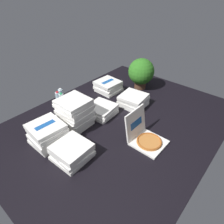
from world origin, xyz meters
TOP-DOWN VIEW (x-y plane):
  - ground_plane at (0.00, 0.00)m, footprint 3.20×2.40m
  - open_pizza_box at (-0.08, -0.47)m, footprint 0.36×0.43m
  - pizza_stack_left_far at (-0.01, 0.32)m, footprint 0.42×0.42m
  - pizza_stack_right_mid at (0.48, 0.11)m, footprint 0.40×0.40m
  - pizza_stack_center_far at (-0.41, 0.40)m, footprint 0.39×0.39m
  - pizza_stack_right_near at (-0.85, 0.39)m, footprint 0.40×0.41m
  - pizza_stack_left_near at (0.57, 0.70)m, footprint 0.39×0.40m
  - pizza_stack_left_mid at (-0.82, -0.01)m, footprint 0.40×0.39m
  - water_bottle_0 at (-0.27, 0.88)m, footprint 0.07×0.07m
  - water_bottle_1 at (-0.27, 0.96)m, footprint 0.07×0.07m
  - water_bottle_2 at (-0.19, 1.00)m, footprint 0.07×0.07m
  - water_bottle_3 at (-0.18, 0.78)m, footprint 0.07×0.07m
  - potted_plant at (1.01, 0.34)m, footprint 0.44×0.44m

SIDE VIEW (x-z plane):
  - ground_plane at x=0.00m, z-range -0.02..0.00m
  - pizza_stack_left_far at x=-0.01m, z-range 0.00..0.13m
  - open_pizza_box at x=-0.08m, z-range -0.12..0.27m
  - pizza_stack_right_mid at x=0.48m, z-range 0.00..0.17m
  - pizza_stack_left_mid at x=-0.82m, z-range 0.00..0.17m
  - pizza_stack_left_near at x=0.57m, z-range 0.00..0.18m
  - water_bottle_0 at x=-0.27m, z-range -0.01..0.24m
  - water_bottle_1 at x=-0.27m, z-range -0.01..0.24m
  - water_bottle_2 at x=-0.19m, z-range -0.01..0.24m
  - water_bottle_3 at x=-0.18m, z-range -0.01..0.24m
  - pizza_stack_right_near at x=-0.85m, z-range 0.00..0.26m
  - pizza_stack_center_far at x=-0.41m, z-range 0.00..0.39m
  - potted_plant at x=1.01m, z-range 0.03..0.56m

